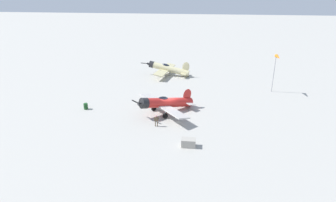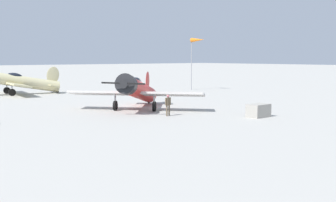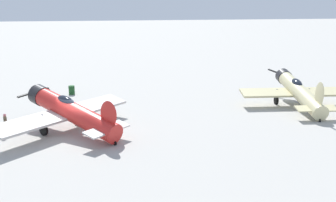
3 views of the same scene
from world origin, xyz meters
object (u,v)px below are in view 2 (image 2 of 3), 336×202
(airplane_mid_apron, at_px, (18,81))
(equipment_crate, at_px, (258,111))
(airplane_foreground, at_px, (137,90))
(windsock_mast, at_px, (197,42))
(ground_crew_mechanic, at_px, (168,103))

(airplane_mid_apron, distance_m, equipment_crate, 29.96)
(airplane_foreground, bearing_deg, airplane_mid_apron, -123.60)
(airplane_foreground, xyz_separation_m, windsock_mast, (17.37, 11.40, 4.63))
(airplane_mid_apron, relative_size, windsock_mast, 1.58)
(airplane_foreground, xyz_separation_m, ground_crew_mechanic, (-0.44, -4.54, -0.66))
(windsock_mast, bearing_deg, airplane_foreground, -146.73)
(airplane_mid_apron, xyz_separation_m, ground_crew_mechanic, (2.35, -24.53, -0.56))
(airplane_mid_apron, relative_size, ground_crew_mechanic, 6.84)
(equipment_crate, distance_m, windsock_mast, 25.04)
(airplane_mid_apron, height_order, equipment_crate, airplane_mid_apron)
(airplane_foreground, relative_size, equipment_crate, 5.71)
(airplane_foreground, relative_size, airplane_mid_apron, 0.89)
(equipment_crate, height_order, windsock_mast, windsock_mast)
(equipment_crate, bearing_deg, windsock_mast, 57.37)
(airplane_mid_apron, bearing_deg, ground_crew_mechanic, 103.28)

